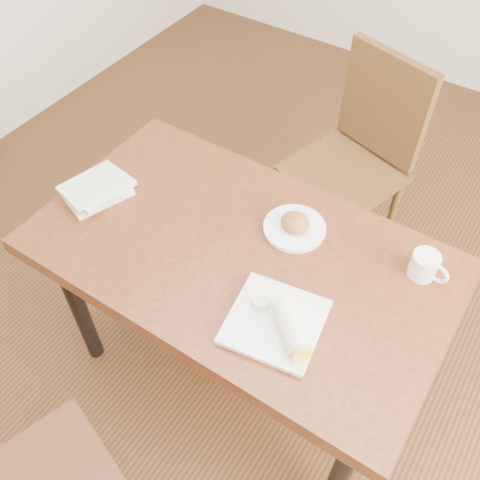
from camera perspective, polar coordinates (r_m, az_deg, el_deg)
The scene contains 7 objects.
ground at distance 2.27m, azimuth 0.00°, elevation -13.40°, with size 4.00×5.00×0.01m, color #472814.
table at distance 1.70m, azimuth 0.00°, elevation -2.98°, with size 1.29×0.75×0.75m.
chair_far at distance 2.33m, azimuth 12.58°, elevation 9.23°, with size 0.52×0.52×0.95m.
plate_scone at distance 1.68m, azimuth 5.86°, elevation 1.49°, with size 0.20×0.20×0.06m.
coffee_mug at distance 1.63m, azimuth 19.16°, elevation -2.58°, with size 0.12×0.08×0.08m.
plate_burrito at distance 1.45m, azimuth 4.30°, elevation -8.87°, with size 0.29×0.29×0.08m.
book_stack at distance 1.84m, azimuth -14.94°, elevation 5.23°, with size 0.20×0.24×0.05m.
Camera 1 is at (0.57, -0.87, 2.01)m, focal length 40.00 mm.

